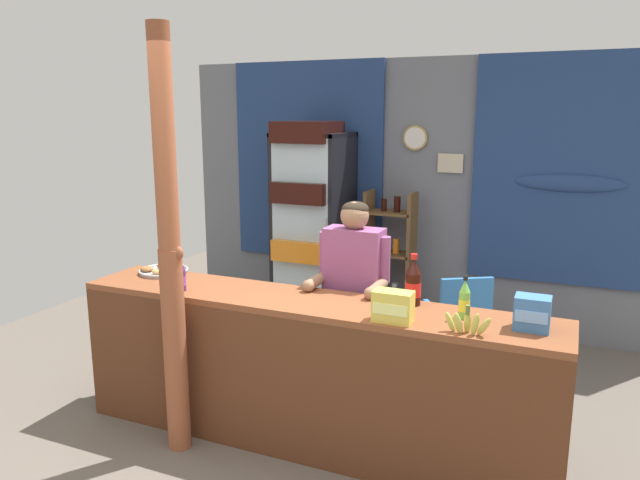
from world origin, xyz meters
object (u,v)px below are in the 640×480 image
(stall_counter, at_px, (301,363))
(soda_bottle_lime_soda, at_px, (464,300))
(banana_bunch, at_px, (467,323))
(shopkeeper, at_px, (353,286))
(bottle_shelf_rack, at_px, (389,258))
(plastic_lawn_chair, at_px, (459,318))
(snack_box_instant_noodle, at_px, (393,306))
(drink_fridge, at_px, (312,216))
(snack_box_biscuit, at_px, (532,313))
(timber_post, at_px, (170,258))
(soda_bottle_grape_soda, at_px, (181,277))
(pastry_tray, at_px, (164,270))
(soda_bottle_cola, at_px, (413,283))

(stall_counter, distance_m, soda_bottle_lime_soda, 1.08)
(banana_bunch, bearing_deg, shopkeeper, 144.28)
(bottle_shelf_rack, distance_m, plastic_lawn_chair, 1.26)
(bottle_shelf_rack, relative_size, snack_box_instant_noodle, 6.21)
(drink_fridge, xyz_separation_m, shopkeeper, (1.04, -1.65, -0.15))
(drink_fridge, height_order, bottle_shelf_rack, drink_fridge)
(plastic_lawn_chair, relative_size, snack_box_biscuit, 4.64)
(snack_box_instant_noodle, bearing_deg, bottle_shelf_rack, 107.24)
(timber_post, relative_size, shopkeeper, 1.70)
(plastic_lawn_chair, bearing_deg, soda_bottle_grape_soda, -134.69)
(plastic_lawn_chair, bearing_deg, snack_box_biscuit, -66.13)
(bottle_shelf_rack, height_order, pastry_tray, bottle_shelf_rack)
(stall_counter, xyz_separation_m, bottle_shelf_rack, (-0.17, 2.40, 0.12))
(snack_box_instant_noodle, bearing_deg, soda_bottle_grape_soda, 179.05)
(timber_post, relative_size, snack_box_instant_noodle, 11.90)
(timber_post, xyz_separation_m, drink_fridge, (-0.17, 2.47, -0.14))
(pastry_tray, distance_m, banana_bunch, 2.26)
(soda_bottle_lime_soda, height_order, soda_bottle_grape_soda, soda_bottle_lime_soda)
(timber_post, bearing_deg, drink_fridge, 93.84)
(timber_post, height_order, bottle_shelf_rack, timber_post)
(stall_counter, bearing_deg, pastry_tray, 167.30)
(stall_counter, xyz_separation_m, shopkeeper, (0.14, 0.54, 0.37))
(timber_post, relative_size, bottle_shelf_rack, 1.92)
(soda_bottle_cola, bearing_deg, snack_box_instant_noodle, -94.00)
(soda_bottle_lime_soda, bearing_deg, pastry_tray, 176.89)
(shopkeeper, bearing_deg, snack_box_biscuit, -20.00)
(drink_fridge, relative_size, shopkeeper, 1.32)
(snack_box_instant_noodle, xyz_separation_m, banana_bunch, (0.41, -0.02, -0.03))
(soda_bottle_lime_soda, bearing_deg, drink_fridge, 132.30)
(stall_counter, height_order, soda_bottle_grape_soda, soda_bottle_grape_soda)
(drink_fridge, bearing_deg, pastry_tray, -99.57)
(soda_bottle_cola, xyz_separation_m, soda_bottle_grape_soda, (-1.46, -0.31, -0.04))
(soda_bottle_lime_soda, distance_m, soda_bottle_grape_soda, 1.80)
(drink_fridge, xyz_separation_m, bottle_shelf_rack, (0.74, 0.21, -0.40))
(bottle_shelf_rack, xyz_separation_m, shopkeeper, (0.31, -1.86, 0.25))
(drink_fridge, relative_size, soda_bottle_grape_soda, 9.14)
(shopkeeper, bearing_deg, soda_bottle_grape_soda, -149.54)
(drink_fridge, distance_m, banana_bunch, 2.97)
(snack_box_instant_noodle, bearing_deg, timber_post, -170.96)
(bottle_shelf_rack, xyz_separation_m, pastry_tray, (-1.06, -2.13, 0.28))
(shopkeeper, xyz_separation_m, soda_bottle_lime_soda, (0.81, -0.38, 0.11))
(snack_box_instant_noodle, bearing_deg, plastic_lawn_chair, 86.46)
(timber_post, distance_m, soda_bottle_cola, 1.47)
(timber_post, xyz_separation_m, snack_box_biscuit, (2.05, 0.39, -0.19))
(timber_post, relative_size, soda_bottle_grape_soda, 11.74)
(timber_post, relative_size, banana_bunch, 10.05)
(timber_post, height_order, soda_bottle_grape_soda, timber_post)
(soda_bottle_lime_soda, bearing_deg, plastic_lawn_chair, 100.59)
(stall_counter, distance_m, soda_bottle_cola, 0.85)
(drink_fridge, xyz_separation_m, soda_bottle_grape_soda, (0.06, -2.23, -0.05))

